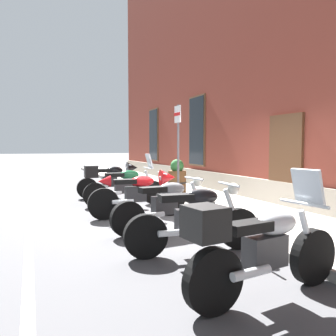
% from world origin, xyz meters
% --- Properties ---
extents(ground_plane, '(140.00, 140.00, 0.00)m').
position_xyz_m(ground_plane, '(0.00, 0.00, 0.00)').
color(ground_plane, '#424244').
extents(sidewalk, '(33.82, 2.48, 0.13)m').
position_xyz_m(sidewalk, '(0.00, 1.24, 0.07)').
color(sidewalk, gray).
rests_on(sidewalk, ground_plane).
extents(lane_stripe, '(33.82, 0.12, 0.01)m').
position_xyz_m(lane_stripe, '(0.00, -3.20, 0.00)').
color(lane_stripe, silver).
rests_on(lane_stripe, ground_plane).
extents(motorcycle_black_sport, '(0.62, 2.04, 1.06)m').
position_xyz_m(motorcycle_black_sport, '(-3.76, -0.80, 0.58)').
color(motorcycle_black_sport, black).
rests_on(motorcycle_black_sport, ground_plane).
extents(motorcycle_green_touring, '(0.62, 2.17, 1.35)m').
position_xyz_m(motorcycle_green_touring, '(-2.17, -0.99, 0.56)').
color(motorcycle_green_touring, black).
rests_on(motorcycle_green_touring, ground_plane).
extents(motorcycle_red_sport, '(0.62, 2.15, 1.04)m').
position_xyz_m(motorcycle_red_sport, '(-0.62, -0.92, 0.56)').
color(motorcycle_red_sport, black).
rests_on(motorcycle_red_sport, ground_plane).
extents(motorcycle_grey_naked, '(0.62, 2.13, 0.96)m').
position_xyz_m(motorcycle_grey_naked, '(0.75, -0.85, 0.48)').
color(motorcycle_grey_naked, black).
rests_on(motorcycle_grey_naked, ground_plane).
extents(motorcycle_black_naked, '(0.62, 2.07, 1.01)m').
position_xyz_m(motorcycle_black_naked, '(2.08, -0.96, 0.49)').
color(motorcycle_black_naked, black).
rests_on(motorcycle_black_naked, ground_plane).
extents(motorcycle_silver_touring, '(0.69, 2.02, 1.31)m').
position_xyz_m(motorcycle_silver_touring, '(3.68, -1.03, 0.54)').
color(motorcycle_silver_touring, black).
rests_on(motorcycle_silver_touring, ground_plane).
extents(parking_sign, '(0.36, 0.07, 2.51)m').
position_xyz_m(parking_sign, '(-1.85, 0.49, 1.75)').
color(parking_sign, '#4C4C51').
rests_on(parking_sign, sidewalk).
extents(barrel_planter, '(0.57, 0.57, 1.03)m').
position_xyz_m(barrel_planter, '(-2.81, 0.88, 0.59)').
color(barrel_planter, brown).
rests_on(barrel_planter, sidewalk).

